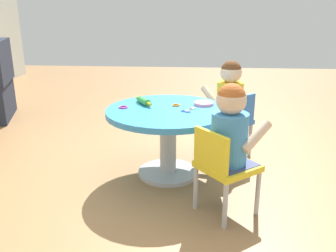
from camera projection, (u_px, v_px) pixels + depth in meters
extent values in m
plane|color=#9E7247|center=(168.00, 174.00, 2.71)|extent=(10.00, 10.00, 0.00)
cylinder|color=silver|center=(168.00, 172.00, 2.70)|extent=(0.44, 0.44, 0.03)
cylinder|color=silver|center=(168.00, 145.00, 2.63)|extent=(0.12, 0.12, 0.46)
cylinder|color=#338CD1|center=(168.00, 112.00, 2.55)|extent=(0.88, 0.88, 0.04)
cylinder|color=#B7B7BC|center=(258.00, 193.00, 2.15)|extent=(0.03, 0.03, 0.28)
cylinder|color=#B7B7BC|center=(227.00, 177.00, 2.35)|extent=(0.03, 0.03, 0.28)
cylinder|color=#B7B7BC|center=(225.00, 206.00, 2.01)|extent=(0.03, 0.03, 0.28)
cylinder|color=#B7B7BC|center=(196.00, 187.00, 2.21)|extent=(0.03, 0.03, 0.28)
cube|color=yellow|center=(228.00, 166.00, 2.13)|extent=(0.42, 0.42, 0.04)
cube|color=yellow|center=(211.00, 151.00, 2.02)|extent=(0.23, 0.19, 0.22)
cube|color=#3F4772|center=(228.00, 166.00, 2.13)|extent=(0.38, 0.38, 0.04)
cylinder|color=#3F8CCC|center=(229.00, 139.00, 2.07)|extent=(0.21, 0.21, 0.30)
sphere|color=beige|center=(231.00, 100.00, 2.00)|extent=(0.17, 0.17, 0.17)
sphere|color=#B25926|center=(231.00, 98.00, 2.00)|extent=(0.16, 0.16, 0.16)
cylinder|color=beige|center=(256.00, 137.00, 2.03)|extent=(0.18, 0.20, 0.17)
cylinder|color=beige|center=(229.00, 126.00, 2.21)|extent=(0.18, 0.20, 0.17)
cylinder|color=#B7B7BC|center=(227.00, 132.00, 3.19)|extent=(0.03, 0.03, 0.28)
cylinder|color=#B7B7BC|center=(205.00, 138.00, 3.04)|extent=(0.03, 0.03, 0.28)
cylinder|color=#B7B7BC|center=(250.00, 140.00, 2.99)|extent=(0.03, 0.03, 0.28)
cylinder|color=#B7B7BC|center=(228.00, 147.00, 2.84)|extent=(0.03, 0.03, 0.28)
cube|color=blue|center=(228.00, 121.00, 2.96)|extent=(0.42, 0.42, 0.04)
cube|color=blue|center=(242.00, 109.00, 2.82)|extent=(0.20, 0.22, 0.22)
cube|color=#3F4772|center=(228.00, 121.00, 2.96)|extent=(0.38, 0.38, 0.04)
cylinder|color=yellow|center=(230.00, 101.00, 2.91)|extent=(0.21, 0.21, 0.30)
sphere|color=beige|center=(231.00, 72.00, 2.84)|extent=(0.17, 0.17, 0.17)
sphere|color=#593319|center=(231.00, 71.00, 2.84)|extent=(0.16, 0.16, 0.16)
cylinder|color=beige|center=(230.00, 93.00, 3.04)|extent=(0.20, 0.18, 0.17)
cylinder|color=beige|center=(211.00, 97.00, 2.92)|extent=(0.20, 0.18, 0.17)
cylinder|color=green|center=(144.00, 101.00, 2.66)|extent=(0.14, 0.12, 0.05)
cylinder|color=yellow|center=(138.00, 98.00, 2.74)|extent=(0.05, 0.04, 0.02)
cylinder|color=yellow|center=(149.00, 104.00, 2.58)|extent=(0.05, 0.04, 0.02)
cube|color=silver|center=(190.00, 109.00, 2.53)|extent=(0.11, 0.05, 0.01)
cube|color=silver|center=(190.00, 109.00, 2.53)|extent=(0.09, 0.08, 0.01)
torus|color=#3F72CC|center=(188.00, 112.00, 2.47)|extent=(0.05, 0.05, 0.01)
torus|color=#3F72CC|center=(183.00, 111.00, 2.49)|extent=(0.05, 0.05, 0.01)
cylinder|color=pink|center=(204.00, 103.00, 2.65)|extent=(0.14, 0.14, 0.02)
torus|color=#D83FA5|center=(123.00, 107.00, 2.58)|extent=(0.07, 0.07, 0.01)
torus|color=orange|center=(176.00, 105.00, 2.63)|extent=(0.06, 0.06, 0.01)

